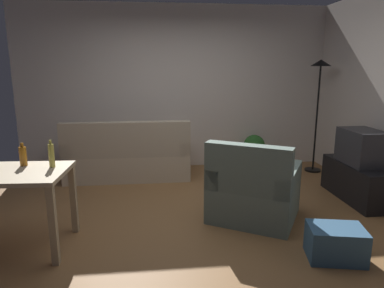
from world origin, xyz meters
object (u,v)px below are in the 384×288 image
Objects in this scene: bottle_squat at (51,155)px; couch at (128,158)px; tv_stand at (358,182)px; tv at (362,147)px; torchiere_lamp at (319,85)px; armchair at (253,192)px; storage_box at (335,243)px; potted_plant at (254,149)px; bottle_amber at (23,156)px.

couch is at bearing 74.53° from bottle_squat.
tv_stand is 0.46m from tv.
tv is 2.30× the size of bottle_squat.
tv_stand is 0.61× the size of torchiere_lamp.
tv_stand is 1.73m from torchiere_lamp.
armchair is 2.51× the size of storage_box.
bottle_squat is (-3.58, -2.00, -0.54)m from torchiere_lamp.
tv is 1.87m from potted_plant.
couch is 2.15m from bottle_squat.
storage_box is 2.73m from bottle_squat.
bottle_squat is (-0.55, -2.00, 0.57)m from couch.
tv and armchair have the same top height.
torchiere_lamp reaches higher than armchair.
torchiere_lamp is 3.08m from storage_box.
potted_plant is at bearing 37.14° from bottle_amber.
tv_stand is 1.83× the size of tv.
tv_stand is at bearing 9.43° from bottle_amber.
storage_box is 2.15× the size of bottle_amber.
potted_plant is 3.56m from bottle_squat.
tv is 3.66m from bottle_squat.
armchair is at bearing -131.70° from torchiere_lamp.
tv_stand is 1.69m from storage_box.
potted_plant is at bearing 41.01° from bottle_squat.
bottle_amber is at bearing 166.32° from storage_box.
torchiere_lamp is 6.94× the size of bottle_squat.
storage_box is at bearing -13.68° from bottle_amber.
torchiere_lamp is at bearing 0.00° from tv_stand.
tv_stand is at bearing 11.42° from bottle_squat.
potted_plant is at bearing 88.06° from storage_box.
armchair reaches higher than tv_stand.
tv is 1.46m from torchiere_lamp.
torchiere_lamp reaches higher than tv.
bottle_squat reaches higher than tv.
potted_plant is (-0.93, 0.31, -1.08)m from torchiere_lamp.
tv is at bearing 11.40° from bottle_squat.
storage_box is (-1.03, -2.61, -1.26)m from torchiere_lamp.
bottle_amber is at bearing 35.72° from armchair.
tv is 1.63m from armchair.
couch is 1.04× the size of torchiere_lamp.
tv is 1.25× the size of storage_box.
tv_stand is at bearing 52.45° from storage_box.
torchiere_lamp is 3.77× the size of storage_box.
tv is at bearing 9.43° from bottle_amber.
armchair is at bearing 119.11° from storage_box.
torchiere_lamp is at bearing -18.43° from potted_plant.
storage_box is (-1.03, -1.33, -0.09)m from tv_stand.
torchiere_lamp is (-0.00, 1.28, 0.71)m from tv.
bottle_amber is (-2.34, -0.21, 0.54)m from armchair.
bottle_amber reaches higher than armchair.
armchair is at bearing 105.93° from tv.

